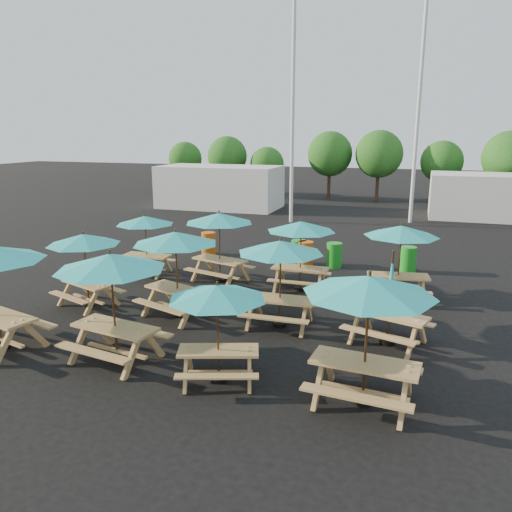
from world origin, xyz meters
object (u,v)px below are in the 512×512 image
(picnic_unit_9, at_px, (369,292))
(waste_bin_2, at_px, (306,254))
(picnic_unit_5, at_px, (219,222))
(picnic_unit_7, at_px, (281,251))
(picnic_unit_3, at_px, (111,267))
(waste_bin_1, at_px, (299,252))
(waste_bin_0, at_px, (208,243))
(picnic_unit_11, at_px, (401,235))
(picnic_unit_8, at_px, (301,230))
(waste_bin_3, at_px, (334,255))
(waste_bin_4, at_px, (408,259))
(picnic_unit_4, at_px, (176,242))
(picnic_unit_10, at_px, (390,306))
(picnic_unit_2, at_px, (145,223))
(picnic_unit_6, at_px, (217,297))
(picnic_unit_1, at_px, (84,243))

(picnic_unit_9, height_order, waste_bin_2, picnic_unit_9)
(picnic_unit_5, bearing_deg, picnic_unit_7, -31.29)
(picnic_unit_3, bearing_deg, waste_bin_1, 87.95)
(waste_bin_0, bearing_deg, waste_bin_2, -6.64)
(picnic_unit_7, xyz_separation_m, picnic_unit_11, (2.85, 3.23, -0.02))
(picnic_unit_7, xyz_separation_m, picnic_unit_8, (-0.21, 3.20, -0.04))
(picnic_unit_9, bearing_deg, picnic_unit_11, 92.45)
(waste_bin_3, height_order, waste_bin_4, same)
(waste_bin_0, height_order, waste_bin_1, same)
(picnic_unit_5, height_order, waste_bin_1, picnic_unit_5)
(picnic_unit_9, bearing_deg, waste_bin_0, 132.11)
(picnic_unit_4, height_order, picnic_unit_5, picnic_unit_4)
(picnic_unit_10, bearing_deg, waste_bin_1, 137.82)
(picnic_unit_9, relative_size, picnic_unit_10, 1.13)
(picnic_unit_11, distance_m, waste_bin_0, 8.74)
(picnic_unit_2, relative_size, waste_bin_4, 2.27)
(picnic_unit_3, xyz_separation_m, picnic_unit_6, (2.54, -0.16, -0.36))
(picnic_unit_6, distance_m, waste_bin_3, 9.81)
(picnic_unit_5, height_order, waste_bin_4, picnic_unit_5)
(picnic_unit_1, height_order, picnic_unit_6, picnic_unit_1)
(picnic_unit_7, height_order, picnic_unit_11, picnic_unit_7)
(picnic_unit_2, height_order, picnic_unit_3, picnic_unit_3)
(picnic_unit_7, relative_size, picnic_unit_9, 0.89)
(picnic_unit_2, bearing_deg, waste_bin_2, 29.36)
(waste_bin_0, bearing_deg, picnic_unit_2, -104.90)
(picnic_unit_6, relative_size, waste_bin_1, 2.69)
(picnic_unit_10, height_order, waste_bin_0, picnic_unit_10)
(picnic_unit_8, bearing_deg, picnic_unit_9, -66.44)
(picnic_unit_8, bearing_deg, picnic_unit_2, 178.95)
(waste_bin_1, bearing_deg, picnic_unit_7, -80.96)
(picnic_unit_4, bearing_deg, waste_bin_2, 90.47)
(picnic_unit_1, distance_m, picnic_unit_9, 8.89)
(waste_bin_2, xyz_separation_m, waste_bin_3, (1.08, 0.11, 0.00))
(picnic_unit_4, relative_size, picnic_unit_11, 1.16)
(picnic_unit_5, height_order, picnic_unit_10, picnic_unit_5)
(picnic_unit_10, relative_size, waste_bin_3, 2.48)
(picnic_unit_11, bearing_deg, picnic_unit_2, 170.25)
(waste_bin_1, bearing_deg, picnic_unit_6, -86.28)
(picnic_unit_1, distance_m, picnic_unit_11, 9.33)
(picnic_unit_11, height_order, waste_bin_2, picnic_unit_11)
(picnic_unit_10, xyz_separation_m, waste_bin_0, (-7.79, 7.05, -0.49))
(picnic_unit_10, xyz_separation_m, picnic_unit_11, (0.05, 3.51, 1.07))
(picnic_unit_4, relative_size, picnic_unit_8, 1.29)
(picnic_unit_7, height_order, waste_bin_3, picnic_unit_7)
(picnic_unit_9, distance_m, waste_bin_3, 10.02)
(waste_bin_2, bearing_deg, picnic_unit_7, -83.51)
(waste_bin_2, bearing_deg, picnic_unit_11, -40.53)
(picnic_unit_1, height_order, waste_bin_3, picnic_unit_1)
(picnic_unit_4, xyz_separation_m, waste_bin_4, (5.95, 6.74, -1.65))
(picnic_unit_5, bearing_deg, picnic_unit_10, -15.48)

